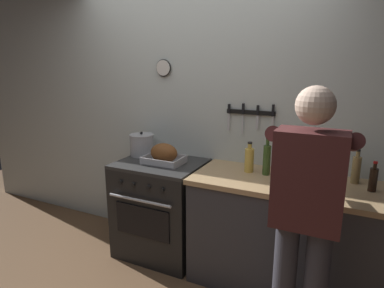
{
  "coord_description": "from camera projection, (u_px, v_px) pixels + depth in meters",
  "views": [
    {
      "loc": [
        1.28,
        -1.44,
        1.77
      ],
      "look_at": [
        0.17,
        0.85,
        1.14
      ],
      "focal_mm": 30.57,
      "sensor_mm": 36.0,
      "label": 1
    }
  ],
  "objects": [
    {
      "name": "stock_pot",
      "position": [
        142.0,
        145.0,
        3.17
      ],
      "size": [
        0.23,
        0.23,
        0.24
      ],
      "color": "#B7B7BC",
      "rests_on": "stove"
    },
    {
      "name": "bottle_soy_sauce",
      "position": [
        373.0,
        179.0,
        2.27
      ],
      "size": [
        0.05,
        0.05,
        0.22
      ],
      "color": "black",
      "rests_on": "counter_block"
    },
    {
      "name": "wall_back",
      "position": [
        199.0,
        115.0,
        3.1
      ],
      "size": [
        6.0,
        0.13,
        2.6
      ],
      "color": "silver",
      "rests_on": "ground"
    },
    {
      "name": "bottle_cooking_oil",
      "position": [
        249.0,
        159.0,
        2.68
      ],
      "size": [
        0.08,
        0.08,
        0.25
      ],
      "color": "gold",
      "rests_on": "counter_block"
    },
    {
      "name": "bottle_vinegar",
      "position": [
        356.0,
        169.0,
        2.42
      ],
      "size": [
        0.06,
        0.06,
        0.26
      ],
      "color": "#997F4C",
      "rests_on": "counter_block"
    },
    {
      "name": "stove",
      "position": [
        161.0,
        208.0,
        3.07
      ],
      "size": [
        0.76,
        0.67,
        0.9
      ],
      "color": "black",
      "rests_on": "ground"
    },
    {
      "name": "cutting_board",
      "position": [
        301.0,
        185.0,
        2.38
      ],
      "size": [
        0.36,
        0.24,
        0.02
      ],
      "primitive_type": "cube",
      "color": "tan",
      "rests_on": "counter_block"
    },
    {
      "name": "person_cook",
      "position": [
        306.0,
        209.0,
        1.88
      ],
      "size": [
        0.51,
        0.63,
        1.66
      ],
      "rotation": [
        0.0,
        0.0,
        1.36
      ],
      "color": "#383842",
      "rests_on": "ground"
    },
    {
      "name": "roasting_pan",
      "position": [
        164.0,
        154.0,
        2.91
      ],
      "size": [
        0.35,
        0.26,
        0.18
      ],
      "color": "#B7B7BC",
      "rests_on": "stove"
    },
    {
      "name": "bottle_dish_soap",
      "position": [
        304.0,
        164.0,
        2.6
      ],
      "size": [
        0.07,
        0.07,
        0.23
      ],
      "color": "#338CCC",
      "rests_on": "counter_block"
    },
    {
      "name": "bottle_olive_oil",
      "position": [
        267.0,
        159.0,
        2.61
      ],
      "size": [
        0.06,
        0.06,
        0.31
      ],
      "color": "#385623",
      "rests_on": "counter_block"
    },
    {
      "name": "bottle_hot_sauce",
      "position": [
        283.0,
        164.0,
        2.7
      ],
      "size": [
        0.05,
        0.05,
        0.16
      ],
      "color": "red",
      "rests_on": "counter_block"
    },
    {
      "name": "counter_block",
      "position": [
        324.0,
        242.0,
        2.47
      ],
      "size": [
        2.03,
        0.65,
        0.9
      ],
      "color": "#38383D",
      "rests_on": "ground"
    }
  ]
}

